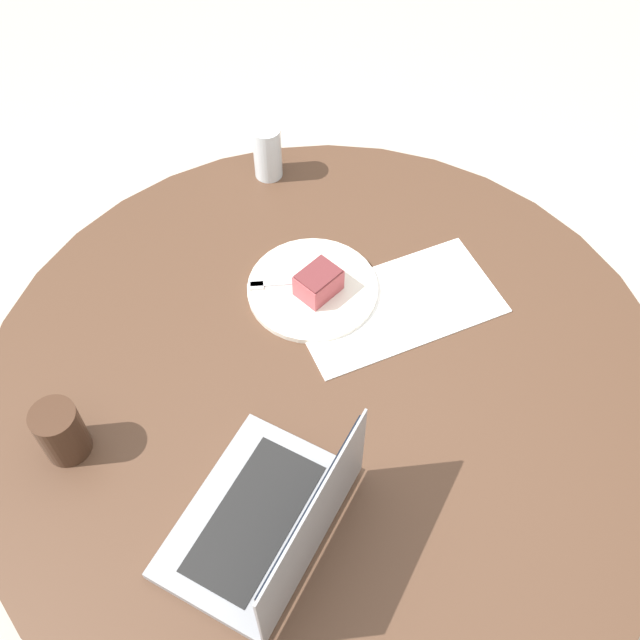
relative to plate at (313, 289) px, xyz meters
name	(u,v)px	position (x,y,z in m)	size (l,w,h in m)	color
ground_plane	(326,526)	(0.05, 0.20, -0.74)	(12.00, 12.00, 0.00)	#B7AD9E
dining_table	(328,412)	(0.05, 0.20, -0.13)	(1.28, 1.28, 0.73)	#4C3323
paper_document	(396,305)	(-0.14, 0.10, 0.00)	(0.40, 0.22, 0.00)	white
plate	(313,289)	(0.00, 0.00, 0.00)	(0.26, 0.26, 0.01)	silver
cake_slice	(318,282)	(-0.01, 0.02, 0.03)	(0.10, 0.09, 0.06)	#B74C51
fork	(283,283)	(0.05, -0.03, 0.01)	(0.17, 0.07, 0.00)	silver
coffee_glass	(61,432)	(0.52, 0.16, 0.05)	(0.08, 0.08, 0.11)	#3D2619
water_glass	(267,152)	(-0.03, -0.35, 0.06)	(0.06, 0.06, 0.13)	silver
laptop	(270,521)	(0.25, 0.43, 0.03)	(0.38, 0.37, 0.21)	gray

